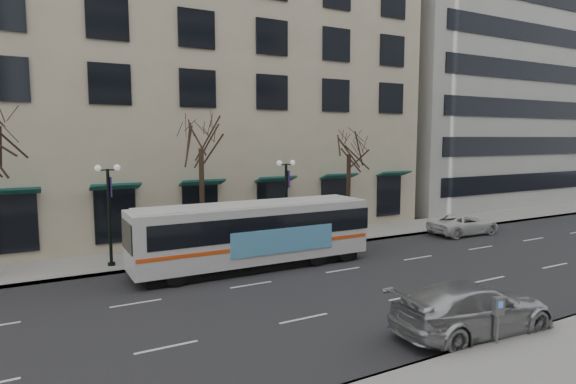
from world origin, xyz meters
TOP-DOWN VIEW (x-y plane):
  - ground at (0.00, 0.00)m, footprint 160.00×160.00m
  - sidewalk_far at (5.00, 9.00)m, footprint 80.00×4.00m
  - building_hotel at (-2.00, 21.00)m, footprint 40.00×20.00m
  - building_office at (32.00, 21.00)m, footprint 25.00×20.00m
  - tree_far_mid at (0.00, 8.80)m, footprint 3.60×3.60m
  - tree_far_right at (10.00, 8.80)m, footprint 3.60×3.60m
  - lamp_post_left at (-4.99, 8.20)m, footprint 1.22×0.45m
  - lamp_post_right at (5.01, 8.20)m, footprint 1.22×0.45m
  - city_bus at (1.36, 4.78)m, footprint 12.18×2.76m
  - silver_car at (4.31, -6.12)m, footprint 6.07×2.86m
  - white_pickup at (17.35, 5.66)m, footprint 5.12×2.50m
  - pay_station at (4.02, -7.30)m, footprint 0.36×0.28m

SIDE VIEW (x-z plane):
  - ground at x=0.00m, z-range 0.00..0.00m
  - sidewalk_far at x=5.00m, z-range 0.00..0.15m
  - white_pickup at x=17.35m, z-range 0.00..1.40m
  - silver_car at x=4.31m, z-range 0.00..1.71m
  - pay_station at x=4.02m, z-range 0.48..1.96m
  - city_bus at x=1.36m, z-range 0.15..3.45m
  - lamp_post_left at x=-4.99m, z-range 0.34..5.55m
  - lamp_post_right at x=5.01m, z-range 0.34..5.55m
  - tree_far_right at x=10.00m, z-range 2.39..10.45m
  - tree_far_mid at x=0.00m, z-range 2.63..11.18m
  - building_hotel at x=-2.00m, z-range 0.00..24.00m
  - building_office at x=32.00m, z-range 0.00..35.00m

